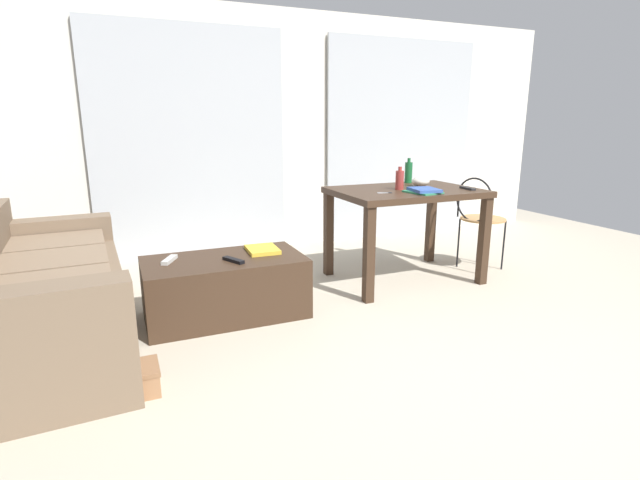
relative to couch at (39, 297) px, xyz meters
The scene contains 17 objects.
ground_plane 2.39m from the couch, ahead, with size 7.64×7.64×0.00m, color #B2A893.
wall_back 3.10m from the couch, 37.22° to the left, with size 6.16×0.10×2.41m, color silver.
curtains 3.02m from the couch, 35.89° to the left, with size 4.21×0.03×2.21m.
couch is the anchor object (origin of this frame).
coffee_table 1.12m from the couch, ahead, with size 1.08×0.58×0.42m.
craft_table 2.72m from the couch, ahead, with size 1.18×0.83×0.78m.
wire_chair 3.46m from the couch, ahead, with size 0.40×0.42×0.85m.
bottle_near 3.04m from the couch, 11.62° to the left, with size 0.07×0.07×0.22m.
bottle_far 2.69m from the couch, ahead, with size 0.07×0.07×0.19m.
bowl 2.96m from the couch, ahead, with size 0.15×0.15×0.08m, color beige.
book_stack 2.74m from the couch, ahead, with size 0.25×0.29×0.04m.
tv_remote_on_table 3.18m from the couch, ahead, with size 0.04×0.17×0.02m, color #232326.
scissors 2.47m from the couch, ahead, with size 0.12×0.06×0.00m.
tv_remote_primary 0.78m from the couch, ahead, with size 0.05×0.19×0.03m, color #B7B7B2.
tv_remote_secondary 1.16m from the couch, ahead, with size 0.04×0.18×0.02m, color black.
magazine 1.42m from the couch, ahead, with size 0.21×0.26×0.03m, color gold.
shoebox 0.89m from the couch, 60.06° to the right, with size 0.33×0.21×0.14m.
Camera 1 is at (-1.88, -1.70, 1.33)m, focal length 26.92 mm.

